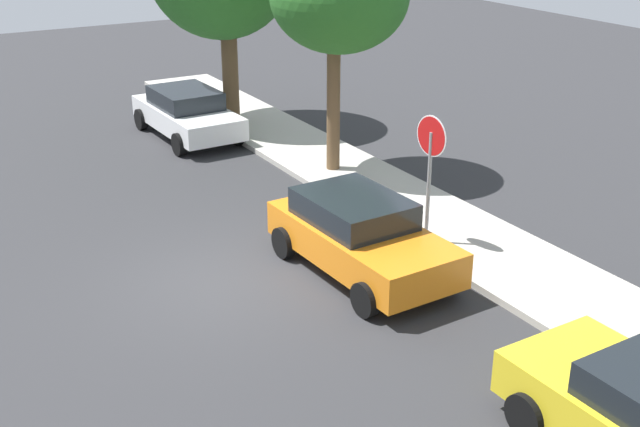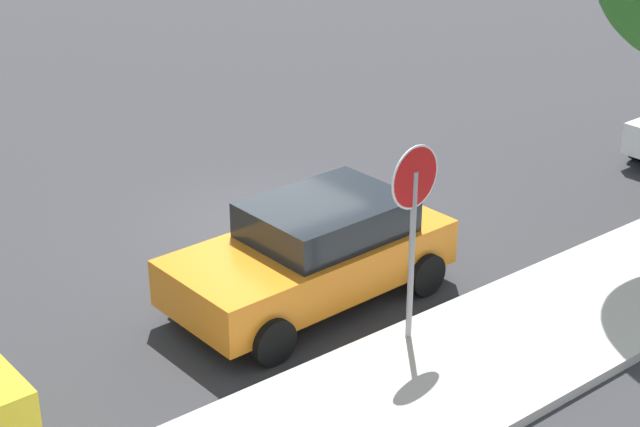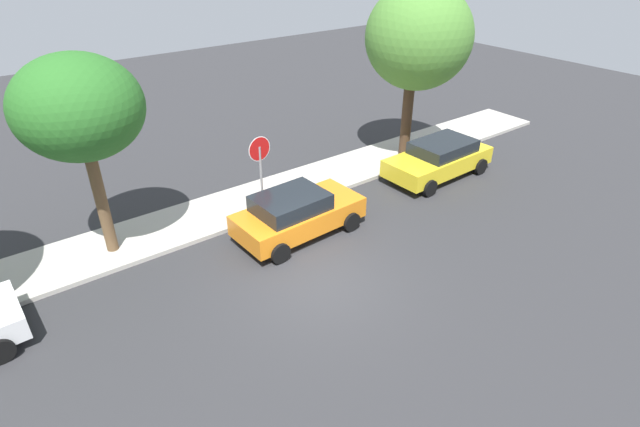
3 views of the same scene
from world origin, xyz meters
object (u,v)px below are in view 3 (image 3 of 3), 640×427
Objects in this scene: parked_car_yellow at (439,158)px; street_tree_far at (419,38)px; parked_car_orange at (297,213)px; stop_sign at (260,162)px; street_tree_mid_block at (79,109)px.

street_tree_far is at bearing 79.96° from parked_car_yellow.
parked_car_orange is 0.61× the size of street_tree_far.
parked_car_yellow is at bearing -12.22° from stop_sign.
stop_sign is 0.41× the size of street_tree_far.
street_tree_far reaches higher than street_tree_mid_block.
stop_sign is 2.14m from parked_car_orange.
parked_car_yellow is at bearing 1.87° from parked_car_orange.
parked_car_orange is at bearing -163.07° from street_tree_far.
street_tree_mid_block reaches higher than stop_sign.
street_tree_mid_block is (-4.84, 0.83, 2.53)m from stop_sign.
stop_sign is at bearing 167.78° from parked_car_yellow.
street_tree_far is (7.45, 0.44, 2.96)m from stop_sign.
street_tree_mid_block is (-11.93, 2.36, 3.74)m from parked_car_yellow.
street_tree_mid_block reaches higher than parked_car_orange.
stop_sign is 7.36m from parked_car_yellow.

